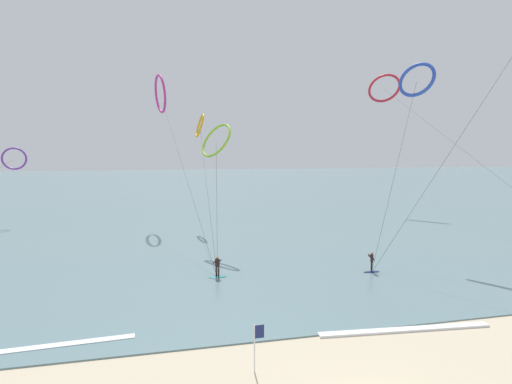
{
  "coord_description": "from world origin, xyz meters",
  "views": [
    {
      "loc": [
        -7.59,
        -12.08,
        9.85
      ],
      "look_at": [
        0.0,
        22.0,
        6.28
      ],
      "focal_mm": 27.78,
      "sensor_mm": 36.0,
      "label": 1
    }
  ],
  "objects": [
    {
      "name": "surfer_navy",
      "position": [
        8.42,
        16.52,
        0.82
      ],
      "size": [
        1.4,
        0.68,
        1.7
      ],
      "rotation": [
        0.0,
        0.0,
        4.32
      ],
      "color": "navy",
      "rests_on": "ground"
    },
    {
      "name": "sea_water",
      "position": [
        0.0,
        107.0,
        0.04
      ],
      "size": [
        400.0,
        200.0,
        0.08
      ],
      "primitive_type": "cube",
      "color": "slate",
      "rests_on": "ground"
    },
    {
      "name": "wave_crest_near",
      "position": [
        5.03,
        6.59,
        0.06
      ],
      "size": [
        9.89,
        1.29,
        0.12
      ],
      "primitive_type": "cube",
      "rotation": [
        0.0,
        0.0,
        -0.08
      ],
      "color": "white",
      "rests_on": "ground"
    },
    {
      "name": "kite_lime",
      "position": [
        -2.69,
        28.76,
        10.99
      ],
      "size": [
        4.02,
        13.21,
        12.8
      ],
      "rotation": [
        0.0,
        0.0,
        5.22
      ],
      "color": "#8CC62D",
      "rests_on": "ground"
    },
    {
      "name": "kite_violet",
      "position": [
        -27.91,
        47.29,
        8.87
      ],
      "size": [
        3.9,
        41.06,
        10.46
      ],
      "rotation": [
        0.0,
        0.0,
        0.3
      ],
      "color": "purple",
      "rests_on": "ground"
    },
    {
      "name": "kite_magenta",
      "position": [
        -8.39,
        44.95,
        17.75
      ],
      "size": [
        5.46,
        29.73,
        20.42
      ],
      "rotation": [
        0.0,
        0.0,
        1.81
      ],
      "color": "#CC288E",
      "rests_on": "ground"
    },
    {
      "name": "kite_crimson",
      "position": [
        28.76,
        50.43,
        20.65
      ],
      "size": [
        5.64,
        40.66,
        23.27
      ],
      "rotation": [
        0.0,
        0.0,
        5.46
      ],
      "color": "red",
      "rests_on": "ground"
    },
    {
      "name": "surfer_teal",
      "position": [
        -4.0,
        17.92,
        0.82
      ],
      "size": [
        1.4,
        0.72,
        1.7
      ],
      "rotation": [
        0.0,
        0.0,
        2.17
      ],
      "color": "teal",
      "rests_on": "ground"
    },
    {
      "name": "beach_flag",
      "position": [
        -3.89,
        4.37,
        1.49
      ],
      "size": [
        0.47,
        0.06,
        2.22
      ],
      "color": "silver",
      "rests_on": "ground"
    },
    {
      "name": "kite_cobalt",
      "position": [
        16.52,
        23.36,
        16.88
      ],
      "size": [
        9.76,
        8.87,
        18.69
      ],
      "rotation": [
        0.0,
        0.0,
        5.25
      ],
      "color": "#2647B7",
      "rests_on": "ground"
    },
    {
      "name": "wave_crest_mid",
      "position": [
        -14.7,
        8.69,
        0.06
      ],
      "size": [
        10.39,
        1.11,
        0.12
      ],
      "primitive_type": "cube",
      "rotation": [
        0.0,
        0.0,
        0.06
      ],
      "color": "white",
      "rests_on": "ground"
    },
    {
      "name": "kite_amber",
      "position": [
        -3.36,
        40.87,
        13.22
      ],
      "size": [
        1.35,
        24.68,
        14.87
      ],
      "rotation": [
        0.0,
        0.0,
        4.77
      ],
      "color": "orange",
      "rests_on": "ground"
    }
  ]
}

